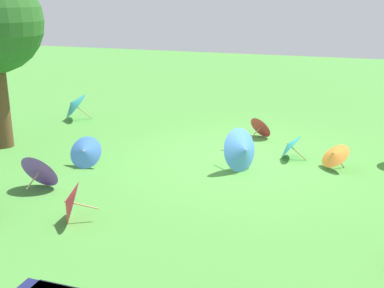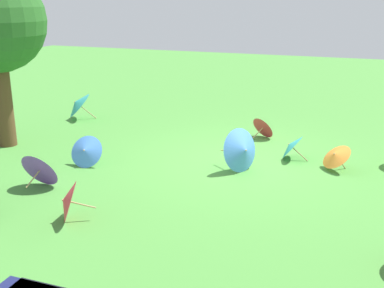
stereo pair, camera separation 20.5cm
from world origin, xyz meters
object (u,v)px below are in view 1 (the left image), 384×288
at_px(parasol_teal_0, 73,104).
at_px(parasol_red_1, 262,126).
at_px(parasol_purple_0, 42,169).
at_px(parasol_red_0, 69,202).
at_px(parasol_blue_1, 243,150).
at_px(parasol_orange_0, 334,154).
at_px(parasol_teal_1, 289,145).
at_px(parasol_blue_2, 84,152).

height_order(parasol_teal_0, parasol_red_1, parasol_teal_0).
distance_m(parasol_purple_0, parasol_red_0, 1.69).
bearing_deg(parasol_blue_1, parasol_red_1, -86.70).
xyz_separation_m(parasol_red_0, parasol_orange_0, (-3.76, -4.00, -0.03)).
height_order(parasol_teal_1, parasol_blue_2, parasol_blue_2).
bearing_deg(parasol_blue_2, parasol_red_0, 117.11).
bearing_deg(parasol_purple_0, parasol_teal_0, -62.97).
distance_m(parasol_purple_0, parasol_blue_1, 3.95).
bearing_deg(parasol_blue_1, parasol_teal_1, -123.84).
xyz_separation_m(parasol_teal_0, parasol_red_0, (-3.68, 5.71, -0.12)).
xyz_separation_m(parasol_teal_0, parasol_orange_0, (-7.45, 1.71, -0.15)).
bearing_deg(parasol_orange_0, parasol_teal_1, -20.64).
bearing_deg(parasol_purple_0, parasol_teal_1, -141.01).
distance_m(parasol_orange_0, parasol_teal_1, 1.06).
bearing_deg(parasol_red_0, parasol_blue_1, -121.89).
bearing_deg(parasol_teal_1, parasol_orange_0, 159.36).
bearing_deg(parasol_blue_2, parasol_teal_1, -152.87).
height_order(parasol_orange_0, parasol_blue_1, parasol_blue_1).
distance_m(parasol_teal_1, parasol_blue_2, 4.46).
bearing_deg(parasol_red_1, parasol_teal_1, 122.81).
bearing_deg(parasol_blue_1, parasol_red_0, 58.11).
distance_m(parasol_red_0, parasol_red_1, 6.09).
height_order(parasol_teal_0, parasol_teal_1, parasol_teal_0).
height_order(parasol_teal_1, parasol_blue_1, parasol_blue_1).
relative_size(parasol_red_0, parasol_red_1, 1.03).
xyz_separation_m(parasol_teal_1, parasol_blue_2, (3.97, 2.03, 0.03)).
bearing_deg(parasol_purple_0, parasol_orange_0, -149.94).
xyz_separation_m(parasol_red_0, parasol_red_1, (-1.85, -5.80, -0.05)).
xyz_separation_m(parasol_purple_0, parasol_teal_1, (-4.09, -3.31, -0.07)).
relative_size(parasol_purple_0, parasol_teal_1, 1.18).
height_order(parasol_red_0, parasol_orange_0, parasol_red_0).
bearing_deg(parasol_red_1, parasol_teal_0, 1.02).
relative_size(parasol_blue_1, parasol_red_1, 1.32).
relative_size(parasol_purple_0, parasol_blue_1, 0.80).
height_order(parasol_red_0, parasol_blue_1, parasol_blue_1).
bearing_deg(parasol_orange_0, parasol_teal_0, -12.93).
relative_size(parasol_teal_0, parasol_teal_1, 1.67).
relative_size(parasol_teal_1, parasol_red_1, 0.90).
relative_size(parasol_red_1, parasol_blue_2, 1.01).
distance_m(parasol_purple_0, parasol_orange_0, 5.86).
xyz_separation_m(parasol_red_0, parasol_blue_1, (-2.00, -3.21, 0.11)).
height_order(parasol_teal_0, parasol_blue_2, parasol_teal_0).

